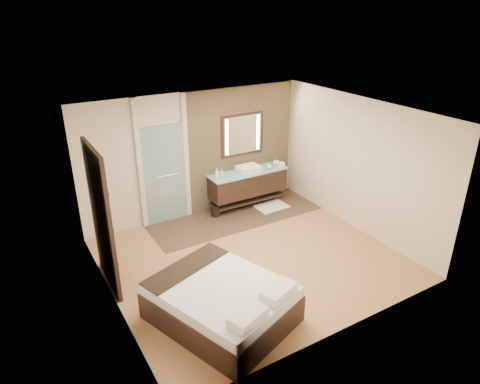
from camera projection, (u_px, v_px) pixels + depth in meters
floor at (252, 258)px, 7.88m from camera, size 5.00×5.00×0.00m
tile_strip at (236, 216)px, 9.41m from camera, size 3.80×1.30×0.01m
stone_wall at (241, 147)px, 9.57m from camera, size 2.60×0.08×2.70m
vanity at (248, 183)px, 9.66m from camera, size 1.85×0.55×0.88m
mirror_unit at (242, 135)px, 9.41m from camera, size 1.06×0.04×0.96m
frosted_door at (164, 171)px, 8.79m from camera, size 1.10×0.12×2.70m
shoji_partition at (102, 219)px, 6.72m from camera, size 0.06×1.20×2.40m
bed at (222, 302)px, 6.26m from camera, size 2.09×2.32×0.74m
bath_mat at (272, 206)px, 9.83m from camera, size 0.73×0.52×0.02m
waste_bin at (216, 211)px, 9.38m from camera, size 0.26×0.26×0.26m
tissue_box at (282, 164)px, 9.79m from camera, size 0.15×0.15×0.10m
soap_bottle_a at (217, 173)px, 9.13m from camera, size 0.11×0.11×0.22m
soap_bottle_b at (222, 173)px, 9.20m from camera, size 0.10×0.10×0.17m
soap_bottle_c at (269, 166)px, 9.67m from camera, size 0.12×0.12×0.14m
cup at (276, 163)px, 9.88m from camera, size 0.17×0.17×0.11m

